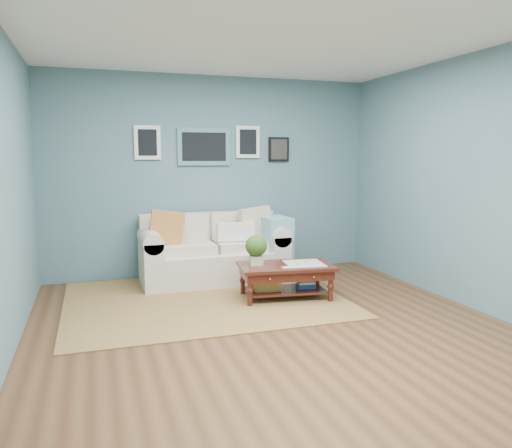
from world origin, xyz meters
name	(u,v)px	position (x,y,z in m)	size (l,w,h in m)	color
room_shell	(274,185)	(0.00, 0.06, 1.36)	(5.00, 5.02, 2.70)	brown
area_rug	(205,299)	(-0.42, 1.21, 0.01)	(3.05, 2.44, 0.01)	brown
loveseat	(219,251)	(-0.04, 2.03, 0.40)	(1.90, 0.86, 0.98)	beige
coffee_table	(281,270)	(0.43, 0.98, 0.33)	(1.13, 0.75, 0.74)	black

